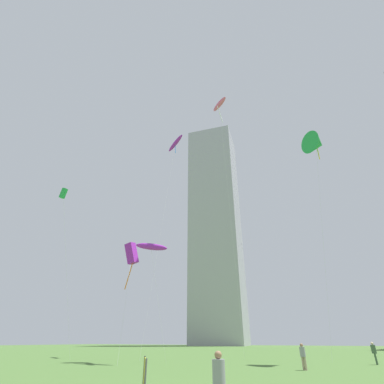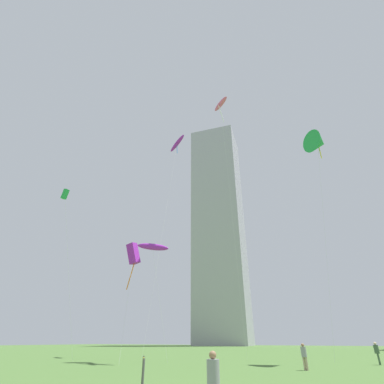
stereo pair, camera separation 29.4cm
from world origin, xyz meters
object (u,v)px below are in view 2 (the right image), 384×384
kite_flying_0 (65,195)px  event_banner (143,372)px  kite_flying_5 (177,143)px  kite_flying_4 (221,104)px  kite_flying_7 (318,143)px  kite_flying_2 (152,247)px  person_standing_3 (304,355)px  kite_flying_1 (133,254)px  person_standing_2 (213,379)px  distant_highrise_1 (219,226)px  person_standing_1 (377,351)px

kite_flying_0 → event_banner: kite_flying_0 is taller
kite_flying_0 → kite_flying_5: size_ratio=0.46×
kite_flying_4 → kite_flying_7: 15.79m
kite_flying_2 → kite_flying_4: kite_flying_4 is taller
person_standing_3 → kite_flying_5: bearing=-20.0°
person_standing_3 → kite_flying_1: 20.07m
person_standing_2 → kite_flying_1: size_ratio=0.13×
distant_highrise_1 → person_standing_2: bearing=-77.9°
kite_flying_7 → kite_flying_0: bearing=-147.1°
person_standing_2 → kite_flying_4: 41.66m
kite_flying_5 → kite_flying_7: kite_flying_5 is taller
kite_flying_7 → event_banner: 34.40m
kite_flying_7 → distant_highrise_1: bearing=119.5°
kite_flying_0 → kite_flying_4: (13.45, 13.62, 18.78)m
person_standing_3 → kite_flying_1: size_ratio=0.14×
distant_highrise_1 → event_banner: 132.59m
person_standing_3 → kite_flying_5: size_ratio=0.05×
kite_flying_4 → kite_flying_5: (-11.21, 5.67, 0.17)m
kite_flying_2 → kite_flying_5: kite_flying_5 is taller
person_standing_1 → kite_flying_7: (-0.55, 1.28, 23.94)m
person_standing_1 → distant_highrise_1: size_ratio=0.02×
person_standing_2 → distant_highrise_1: (-47.51, 117.63, 52.10)m
kite_flying_4 → kite_flying_7: size_ratio=1.35×
kite_flying_0 → person_standing_2: bearing=-24.0°
kite_flying_5 → event_banner: kite_flying_5 is taller
kite_flying_1 → kite_flying_5: size_ratio=0.34×
kite_flying_0 → kite_flying_4: 26.81m
kite_flying_2 → kite_flying_5: 27.16m
kite_flying_2 → person_standing_2: bearing=-49.0°
person_standing_1 → kite_flying_0: size_ratio=0.11×
person_standing_3 → kite_flying_5: (-18.96, 12.49, 33.89)m
person_standing_1 → kite_flying_2: size_ratio=0.15×
person_standing_2 → kite_flying_4: bearing=135.8°
kite_flying_0 → distant_highrise_1: distant_highrise_1 is taller
distant_highrise_1 → kite_flying_7: bearing=-70.5°
person_standing_2 → kite_flying_5: bearing=150.6°
person_standing_1 → event_banner: 23.38m
kite_flying_4 → kite_flying_1: bearing=-149.0°
kite_flying_2 → kite_flying_5: (-4.67, 12.20, 23.82)m
kite_flying_4 → distant_highrise_1: size_ratio=0.34×
kite_flying_0 → kite_flying_1: size_ratio=1.36×
kite_flying_4 → distant_highrise_1: 104.14m
person_standing_3 → kite_flying_4: size_ratio=0.05×
person_standing_1 → kite_flying_1: (-22.34, -7.46, 9.82)m
kite_flying_5 → kite_flying_7: bearing=-6.7°
kite_flying_0 → kite_flying_5: 27.13m
kite_flying_1 → kite_flying_5: bearing=97.5°
person_standing_3 → kite_flying_0: kite_flying_0 is taller
kite_flying_1 → event_banner: bearing=-47.6°
kite_flying_5 → event_banner: (14.08, -25.27, -34.22)m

